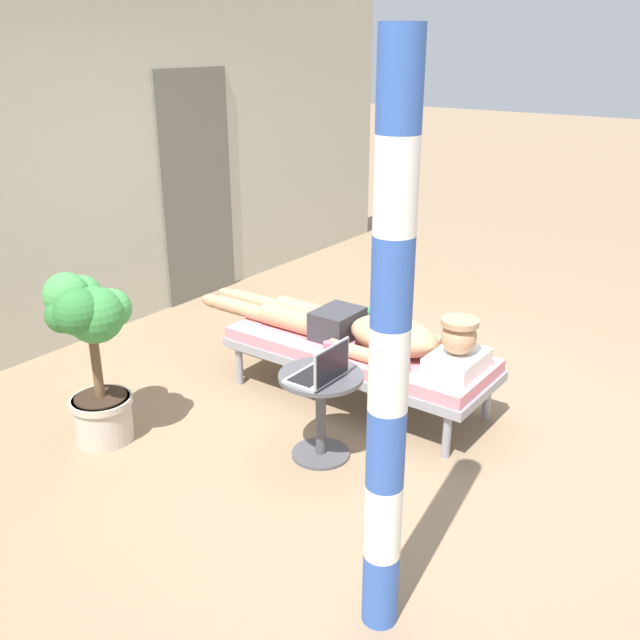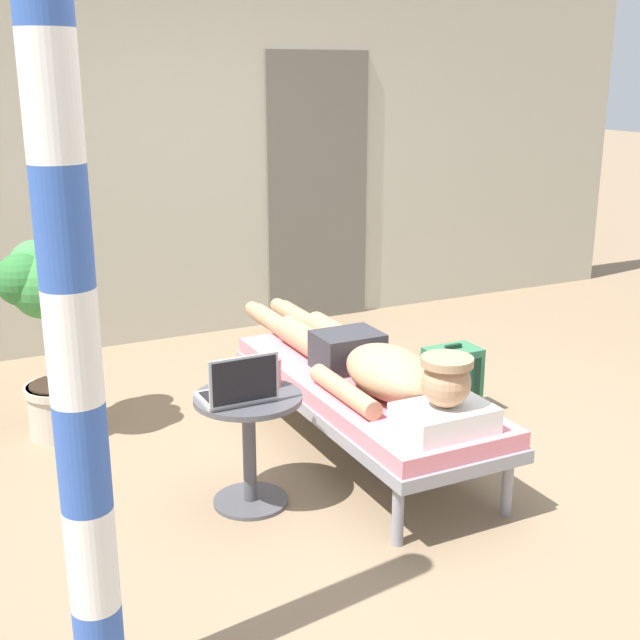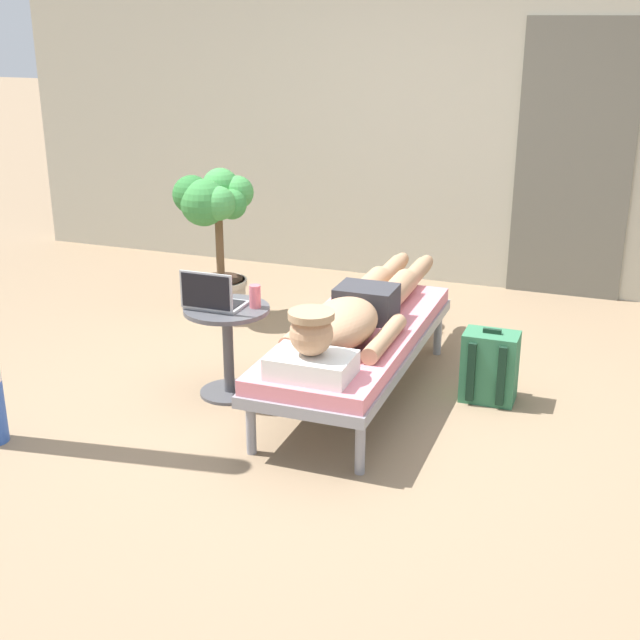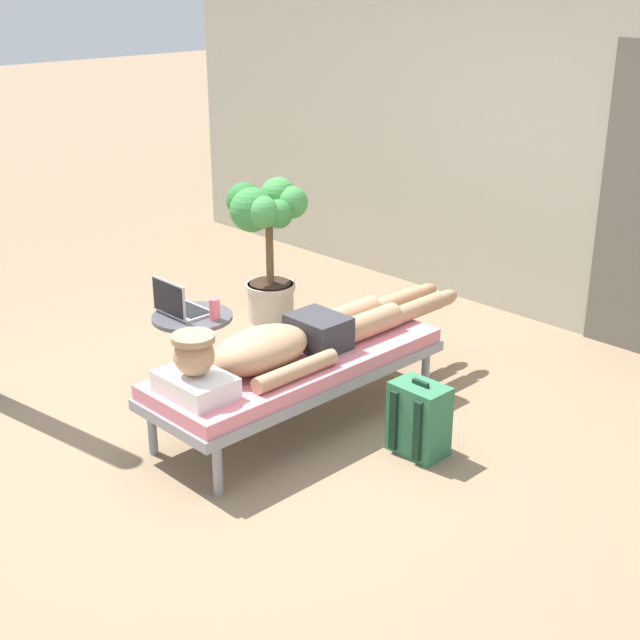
# 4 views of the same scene
# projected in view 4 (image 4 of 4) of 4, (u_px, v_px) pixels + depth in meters

# --- Properties ---
(ground_plane) EXTENTS (40.00, 40.00, 0.00)m
(ground_plane) POSITION_uv_depth(u_px,v_px,m) (266.00, 424.00, 5.15)
(ground_plane) COLOR #8C7256
(house_wall_back) EXTENTS (7.60, 0.20, 2.70)m
(house_wall_back) POSITION_uv_depth(u_px,v_px,m) (552.00, 135.00, 6.26)
(house_wall_back) COLOR #B2AD99
(house_wall_back) RESTS_ON ground
(lounge_chair) EXTENTS (0.66, 1.80, 0.42)m
(lounge_chair) POSITION_uv_depth(u_px,v_px,m) (297.00, 367.00, 5.04)
(lounge_chair) COLOR gray
(lounge_chair) RESTS_ON ground
(person_reclining) EXTENTS (0.53, 2.17, 0.33)m
(person_reclining) POSITION_uv_depth(u_px,v_px,m) (293.00, 341.00, 4.96)
(person_reclining) COLOR white
(person_reclining) RESTS_ON lounge_chair
(side_table) EXTENTS (0.48, 0.48, 0.52)m
(side_table) POSITION_uv_depth(u_px,v_px,m) (194.00, 341.00, 5.37)
(side_table) COLOR #4C4C51
(side_table) RESTS_ON ground
(laptop) EXTENTS (0.31, 0.24, 0.23)m
(laptop) POSITION_uv_depth(u_px,v_px,m) (179.00, 305.00, 5.29)
(laptop) COLOR #A5A8AD
(laptop) RESTS_ON side_table
(drink_glass) EXTENTS (0.06, 0.06, 0.13)m
(drink_glass) POSITION_uv_depth(u_px,v_px,m) (215.00, 309.00, 5.22)
(drink_glass) COLOR #D86672
(drink_glass) RESTS_ON side_table
(backpack) EXTENTS (0.30, 0.26, 0.42)m
(backpack) POSITION_uv_depth(u_px,v_px,m) (419.00, 419.00, 4.78)
(backpack) COLOR #33724C
(backpack) RESTS_ON ground
(potted_plant) EXTENTS (0.48, 0.55, 1.04)m
(potted_plant) POSITION_uv_depth(u_px,v_px,m) (266.00, 230.00, 6.43)
(potted_plant) COLOR #BFB29E
(potted_plant) RESTS_ON ground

